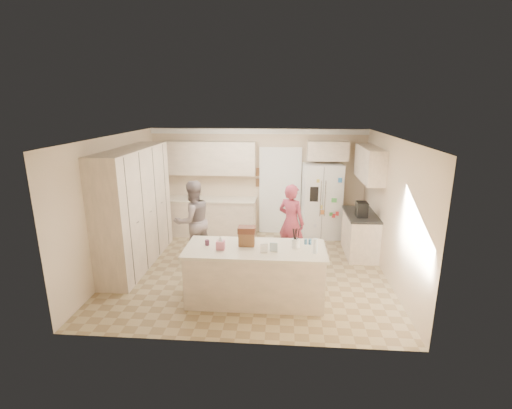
# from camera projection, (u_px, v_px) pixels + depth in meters

# --- Properties ---
(floor) EXTENTS (5.20, 4.60, 0.02)m
(floor) POSITION_uv_depth(u_px,v_px,m) (250.00, 271.00, 7.31)
(floor) COLOR #9A8862
(floor) RESTS_ON ground
(ceiling) EXTENTS (5.20, 4.60, 0.02)m
(ceiling) POSITION_uv_depth(u_px,v_px,m) (249.00, 136.00, 6.62)
(ceiling) COLOR white
(ceiling) RESTS_ON wall_back
(wall_back) EXTENTS (5.20, 0.02, 2.60)m
(wall_back) POSITION_uv_depth(u_px,v_px,m) (258.00, 182.00, 9.18)
(wall_back) COLOR beige
(wall_back) RESTS_ON ground
(wall_front) EXTENTS (5.20, 0.02, 2.60)m
(wall_front) POSITION_uv_depth(u_px,v_px,m) (232.00, 256.00, 4.74)
(wall_front) COLOR beige
(wall_front) RESTS_ON ground
(wall_left) EXTENTS (0.02, 4.60, 2.60)m
(wall_left) POSITION_uv_depth(u_px,v_px,m) (115.00, 204.00, 7.16)
(wall_left) COLOR beige
(wall_left) RESTS_ON ground
(wall_right) EXTENTS (0.02, 4.60, 2.60)m
(wall_right) POSITION_uv_depth(u_px,v_px,m) (391.00, 210.00, 6.77)
(wall_right) COLOR beige
(wall_right) RESTS_ON ground
(crown_back) EXTENTS (5.20, 0.08, 0.12)m
(crown_back) POSITION_uv_depth(u_px,v_px,m) (258.00, 131.00, 8.81)
(crown_back) COLOR white
(crown_back) RESTS_ON wall_back
(pantry_bank) EXTENTS (0.60, 2.60, 2.35)m
(pantry_bank) POSITION_uv_depth(u_px,v_px,m) (135.00, 208.00, 7.36)
(pantry_bank) COLOR #F5DCC1
(pantry_bank) RESTS_ON floor
(back_base_cab) EXTENTS (2.20, 0.60, 0.88)m
(back_base_cab) POSITION_uv_depth(u_px,v_px,m) (211.00, 217.00, 9.20)
(back_base_cab) COLOR #F5DCC1
(back_base_cab) RESTS_ON floor
(back_countertop) EXTENTS (2.24, 0.63, 0.04)m
(back_countertop) POSITION_uv_depth(u_px,v_px,m) (210.00, 199.00, 9.07)
(back_countertop) COLOR beige
(back_countertop) RESTS_ON back_base_cab
(back_upper_cab) EXTENTS (2.20, 0.35, 0.80)m
(back_upper_cab) POSITION_uv_depth(u_px,v_px,m) (210.00, 158.00, 8.93)
(back_upper_cab) COLOR #F5DCC1
(back_upper_cab) RESTS_ON wall_back
(doorway_opening) EXTENTS (0.90, 0.06, 2.10)m
(doorway_opening) POSITION_uv_depth(u_px,v_px,m) (280.00, 192.00, 9.18)
(doorway_opening) COLOR black
(doorway_opening) RESTS_ON floor
(doorway_casing) EXTENTS (1.02, 0.03, 2.22)m
(doorway_casing) POSITION_uv_depth(u_px,v_px,m) (280.00, 192.00, 9.15)
(doorway_casing) COLOR white
(doorway_casing) RESTS_ON floor
(wall_frame_upper) EXTENTS (0.15, 0.02, 0.20)m
(wall_frame_upper) POSITION_uv_depth(u_px,v_px,m) (259.00, 172.00, 9.08)
(wall_frame_upper) COLOR brown
(wall_frame_upper) RESTS_ON wall_back
(wall_frame_lower) EXTENTS (0.15, 0.02, 0.20)m
(wall_frame_lower) POSITION_uv_depth(u_px,v_px,m) (259.00, 183.00, 9.15)
(wall_frame_lower) COLOR brown
(wall_frame_lower) RESTS_ON wall_back
(refrigerator) EXTENTS (0.96, 0.78, 1.80)m
(refrigerator) POSITION_uv_depth(u_px,v_px,m) (321.00, 201.00, 8.95)
(refrigerator) COLOR white
(refrigerator) RESTS_ON floor
(fridge_seam) EXTENTS (0.02, 0.02, 1.78)m
(fridge_seam) POSITION_uv_depth(u_px,v_px,m) (322.00, 205.00, 8.61)
(fridge_seam) COLOR gray
(fridge_seam) RESTS_ON refrigerator
(fridge_dispenser) EXTENTS (0.22, 0.03, 0.35)m
(fridge_dispenser) POSITION_uv_depth(u_px,v_px,m) (313.00, 194.00, 8.55)
(fridge_dispenser) COLOR black
(fridge_dispenser) RESTS_ON refrigerator
(fridge_handle_l) EXTENTS (0.02, 0.02, 0.85)m
(fridge_handle_l) POSITION_uv_depth(u_px,v_px,m) (321.00, 199.00, 8.56)
(fridge_handle_l) COLOR silver
(fridge_handle_l) RESTS_ON refrigerator
(fridge_handle_r) EXTENTS (0.02, 0.02, 0.85)m
(fridge_handle_r) POSITION_uv_depth(u_px,v_px,m) (325.00, 199.00, 8.55)
(fridge_handle_r) COLOR silver
(fridge_handle_r) RESTS_ON refrigerator
(over_fridge_cab) EXTENTS (0.95, 0.35, 0.45)m
(over_fridge_cab) POSITION_uv_depth(u_px,v_px,m) (328.00, 151.00, 8.67)
(over_fridge_cab) COLOR #F5DCC1
(over_fridge_cab) RESTS_ON wall_back
(right_base_cab) EXTENTS (0.60, 1.20, 0.88)m
(right_base_cab) POSITION_uv_depth(u_px,v_px,m) (360.00, 235.00, 7.98)
(right_base_cab) COLOR #F5DCC1
(right_base_cab) RESTS_ON floor
(right_countertop) EXTENTS (0.63, 1.24, 0.04)m
(right_countertop) POSITION_uv_depth(u_px,v_px,m) (361.00, 214.00, 7.86)
(right_countertop) COLOR #2D2B28
(right_countertop) RESTS_ON right_base_cab
(right_upper_cab) EXTENTS (0.35, 1.50, 0.70)m
(right_upper_cab) POSITION_uv_depth(u_px,v_px,m) (369.00, 164.00, 7.77)
(right_upper_cab) COLOR #F5DCC1
(right_upper_cab) RESTS_ON wall_right
(coffee_maker) EXTENTS (0.22, 0.28, 0.30)m
(coffee_maker) POSITION_uv_depth(u_px,v_px,m) (362.00, 209.00, 7.63)
(coffee_maker) COLOR black
(coffee_maker) RESTS_ON right_countertop
(island_base) EXTENTS (2.20, 0.90, 0.88)m
(island_base) POSITION_uv_depth(u_px,v_px,m) (255.00, 275.00, 6.12)
(island_base) COLOR #F5DCC1
(island_base) RESTS_ON floor
(island_top) EXTENTS (2.28, 0.96, 0.05)m
(island_top) POSITION_uv_depth(u_px,v_px,m) (255.00, 249.00, 6.00)
(island_top) COLOR beige
(island_top) RESTS_ON island_base
(utensil_crock) EXTENTS (0.13, 0.13, 0.15)m
(utensil_crock) POSITION_uv_depth(u_px,v_px,m) (296.00, 243.00, 5.97)
(utensil_crock) COLOR white
(utensil_crock) RESTS_ON island_top
(tissue_box) EXTENTS (0.13, 0.13, 0.14)m
(tissue_box) POSITION_uv_depth(u_px,v_px,m) (221.00, 245.00, 5.92)
(tissue_box) COLOR #CA6D87
(tissue_box) RESTS_ON island_top
(tissue_plume) EXTENTS (0.08, 0.08, 0.08)m
(tissue_plume) POSITION_uv_depth(u_px,v_px,m) (220.00, 239.00, 5.89)
(tissue_plume) COLOR white
(tissue_plume) RESTS_ON tissue_box
(dollhouse_body) EXTENTS (0.26, 0.18, 0.22)m
(dollhouse_body) POSITION_uv_depth(u_px,v_px,m) (247.00, 239.00, 6.07)
(dollhouse_body) COLOR brown
(dollhouse_body) RESTS_ON island_top
(dollhouse_roof) EXTENTS (0.28, 0.20, 0.10)m
(dollhouse_roof) POSITION_uv_depth(u_px,v_px,m) (247.00, 230.00, 6.03)
(dollhouse_roof) COLOR #592D1E
(dollhouse_roof) RESTS_ON dollhouse_body
(jam_jar) EXTENTS (0.07, 0.07, 0.09)m
(jam_jar) POSITION_uv_depth(u_px,v_px,m) (207.00, 243.00, 6.09)
(jam_jar) COLOR #59263F
(jam_jar) RESTS_ON island_top
(greeting_card_a) EXTENTS (0.12, 0.06, 0.16)m
(greeting_card_a) POSITION_uv_depth(u_px,v_px,m) (264.00, 248.00, 5.77)
(greeting_card_a) COLOR white
(greeting_card_a) RESTS_ON island_top
(greeting_card_b) EXTENTS (0.12, 0.05, 0.16)m
(greeting_card_b) POSITION_uv_depth(u_px,v_px,m) (274.00, 247.00, 5.80)
(greeting_card_b) COLOR silver
(greeting_card_b) RESTS_ON island_top
(water_bottle) EXTENTS (0.07, 0.07, 0.24)m
(water_bottle) POSITION_uv_depth(u_px,v_px,m) (316.00, 246.00, 5.75)
(water_bottle) COLOR silver
(water_bottle) RESTS_ON island_top
(shaker_salt) EXTENTS (0.05, 0.05, 0.09)m
(shaker_salt) POSITION_uv_depth(u_px,v_px,m) (306.00, 242.00, 6.13)
(shaker_salt) COLOR teal
(shaker_salt) RESTS_ON island_top
(shaker_pepper) EXTENTS (0.05, 0.05, 0.09)m
(shaker_pepper) POSITION_uv_depth(u_px,v_px,m) (310.00, 242.00, 6.13)
(shaker_pepper) COLOR teal
(shaker_pepper) RESTS_ON island_top
(teen_boy) EXTENTS (1.03, 1.01, 1.68)m
(teen_boy) POSITION_uv_depth(u_px,v_px,m) (193.00, 221.00, 7.62)
(teen_boy) COLOR gray
(teen_boy) RESTS_ON floor
(teen_girl) EXTENTS (0.70, 0.64, 1.61)m
(teen_girl) POSITION_uv_depth(u_px,v_px,m) (291.00, 222.00, 7.65)
(teen_girl) COLOR #B33653
(teen_girl) RESTS_ON floor
(fridge_magnets) EXTENTS (0.76, 0.02, 1.44)m
(fridge_magnets) POSITION_uv_depth(u_px,v_px,m) (322.00, 205.00, 8.60)
(fridge_magnets) COLOR tan
(fridge_magnets) RESTS_ON refrigerator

